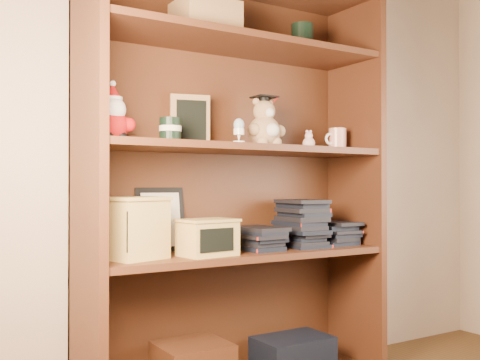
% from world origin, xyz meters
% --- Properties ---
extents(bookcase, '(1.20, 0.35, 1.60)m').
position_xyz_m(bookcase, '(-0.06, 1.36, 0.78)').
color(bookcase, '#4D2716').
rests_on(bookcase, ground).
extents(shelf_lower, '(1.14, 0.33, 0.02)m').
position_xyz_m(shelf_lower, '(-0.05, 1.30, 0.54)').
color(shelf_lower, '#4D2716').
rests_on(shelf_lower, ground).
extents(shelf_upper, '(1.14, 0.33, 0.02)m').
position_xyz_m(shelf_upper, '(-0.05, 1.30, 0.94)').
color(shelf_upper, '#4D2716').
rests_on(shelf_upper, ground).
extents(santa_plush, '(0.15, 0.11, 0.21)m').
position_xyz_m(santa_plush, '(-0.55, 1.30, 1.03)').
color(santa_plush, '#A50F0F').
rests_on(santa_plush, shelf_upper).
extents(teachers_tin, '(0.08, 0.08, 0.09)m').
position_xyz_m(teachers_tin, '(-0.34, 1.30, 1.00)').
color(teachers_tin, black).
rests_on(teachers_tin, shelf_upper).
extents(chalkboard_plaque, '(0.15, 0.10, 0.20)m').
position_xyz_m(chalkboard_plaque, '(-0.21, 1.42, 1.05)').
color(chalkboard_plaque, '#9E7547').
rests_on(chalkboard_plaque, shelf_upper).
extents(egg_cup, '(0.04, 0.04, 0.09)m').
position_xyz_m(egg_cup, '(-0.10, 1.23, 1.00)').
color(egg_cup, white).
rests_on(egg_cup, shelf_upper).
extents(grad_teddy_bear, '(0.17, 0.14, 0.20)m').
position_xyz_m(grad_teddy_bear, '(0.06, 1.30, 1.03)').
color(grad_teddy_bear, tan).
rests_on(grad_teddy_bear, shelf_upper).
extents(pink_figurine, '(0.05, 0.05, 0.08)m').
position_xyz_m(pink_figurine, '(0.28, 1.30, 0.98)').
color(pink_figurine, beige).
rests_on(pink_figurine, shelf_upper).
extents(teacher_mug, '(0.11, 0.07, 0.09)m').
position_xyz_m(teacher_mug, '(0.43, 1.30, 1.00)').
color(teacher_mug, silver).
rests_on(teacher_mug, shelf_upper).
extents(certificate_frame, '(0.19, 0.05, 0.24)m').
position_xyz_m(certificate_frame, '(-0.32, 1.44, 0.67)').
color(certificate_frame, black).
rests_on(certificate_frame, shelf_lower).
extents(treats_box, '(0.24, 0.24, 0.21)m').
position_xyz_m(treats_box, '(-0.48, 1.30, 0.66)').
color(treats_box, tan).
rests_on(treats_box, shelf_lower).
extents(pencils_box, '(0.22, 0.17, 0.13)m').
position_xyz_m(pencils_box, '(-0.23, 1.24, 0.62)').
color(pencils_box, tan).
rests_on(pencils_box, shelf_lower).
extents(book_stack_left, '(0.14, 0.20, 0.10)m').
position_xyz_m(book_stack_left, '(0.03, 1.30, 0.60)').
color(book_stack_left, black).
rests_on(book_stack_left, shelf_lower).
extents(book_stack_mid, '(0.14, 0.20, 0.19)m').
position_xyz_m(book_stack_mid, '(0.24, 1.30, 0.65)').
color(book_stack_mid, black).
rests_on(book_stack_mid, shelf_lower).
extents(book_stack_right, '(0.14, 0.20, 0.10)m').
position_xyz_m(book_stack_right, '(0.41, 1.30, 0.60)').
color(book_stack_right, black).
rests_on(book_stack_right, shelf_lower).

